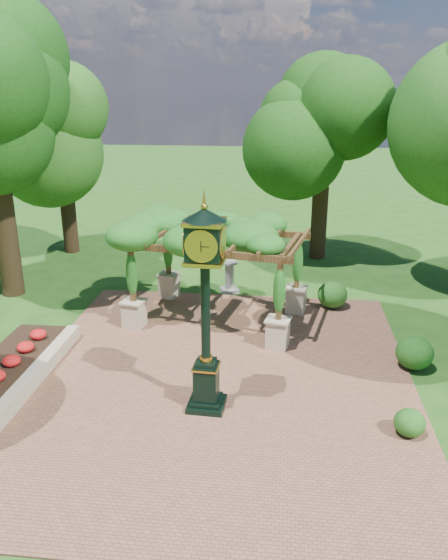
# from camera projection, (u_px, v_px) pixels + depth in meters

# --- Properties ---
(ground) EXTENTS (120.00, 120.00, 0.00)m
(ground) POSITION_uv_depth(u_px,v_px,m) (213.00, 400.00, 13.20)
(ground) COLOR #1E4714
(ground) RESTS_ON ground
(brick_plaza) EXTENTS (10.00, 12.00, 0.04)m
(brick_plaza) POSITION_uv_depth(u_px,v_px,m) (218.00, 378.00, 14.13)
(brick_plaza) COLOR brown
(brick_plaza) RESTS_ON ground
(border_wall) EXTENTS (0.35, 5.00, 0.40)m
(border_wall) POSITION_uv_depth(u_px,v_px,m) (39.00, 372.00, 14.08)
(border_wall) COLOR #C6B793
(border_wall) RESTS_ON ground
(flower_bed) EXTENTS (1.50, 5.00, 0.36)m
(flower_bed) POSITION_uv_depth(u_px,v_px,m) (6.00, 371.00, 14.18)
(flower_bed) COLOR red
(flower_bed) RESTS_ON ground
(pedestal_clock) EXTENTS (1.00, 1.00, 4.84)m
(pedestal_clock) POSITION_uv_depth(u_px,v_px,m) (205.00, 293.00, 11.90)
(pedestal_clock) COLOR black
(pedestal_clock) RESTS_ON brick_plaza
(pergola) EXTENTS (5.86, 4.31, 3.34)m
(pergola) POSITION_uv_depth(u_px,v_px,m) (217.00, 238.00, 16.82)
(pergola) COLOR #BBA98B
(pergola) RESTS_ON brick_plaza
(sundial) EXTENTS (0.81, 0.81, 1.14)m
(sundial) POSITION_uv_depth(u_px,v_px,m) (229.00, 279.00, 20.05)
(sundial) COLOR #9B9B93
(sundial) RESTS_ON ground
(shrub_front) EXTENTS (0.71, 0.71, 0.61)m
(shrub_front) POSITION_uv_depth(u_px,v_px,m) (410.00, 423.00, 11.71)
(shrub_front) COLOR #205518
(shrub_front) RESTS_ON brick_plaza
(shrub_mid) EXTENTS (1.29, 1.29, 0.89)m
(shrub_mid) POSITION_uv_depth(u_px,v_px,m) (415.00, 353.00, 14.48)
(shrub_mid) COLOR #1D4F16
(shrub_mid) RESTS_ON brick_plaza
(shrub_back) EXTENTS (1.12, 1.12, 0.90)m
(shrub_back) POSITION_uv_depth(u_px,v_px,m) (332.00, 295.00, 18.51)
(shrub_back) COLOR #29651D
(shrub_back) RESTS_ON brick_plaza
(tree_west_far) EXTENTS (4.33, 4.33, 7.94)m
(tree_west_far) POSITION_uv_depth(u_px,v_px,m) (60.00, 129.00, 23.29)
(tree_west_far) COLOR #302012
(tree_west_far) RESTS_ON ground
(tree_north) EXTENTS (3.90, 3.90, 8.12)m
(tree_north) POSITION_uv_depth(u_px,v_px,m) (325.00, 128.00, 22.44)
(tree_north) COLOR #362415
(tree_north) RESTS_ON ground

